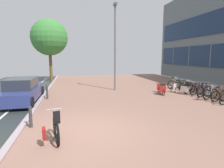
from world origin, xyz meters
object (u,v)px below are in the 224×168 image
object	(u,v)px
bicycle_rack_08	(174,84)
bicycle_rack_03	(204,91)
bicycle_foreground	(55,129)
bicycle_rack_02	(210,94)
bicycle_rack_07	(181,86)
scooter_mid	(162,89)
bicycle_rack_05	(189,89)
street_tree	(49,38)
scooter_near	(183,88)
bollard_near	(31,117)
bollard_far	(47,92)
bicycle_rack_06	(186,87)
parked_car_near	(22,91)
bicycle_rack_01	(220,96)
lamp_post	(115,44)
bicycle_rack_04	(197,90)

from	to	relation	value
bicycle_rack_08	bicycle_rack_03	bearing A→B (deg)	-86.53
bicycle_foreground	bicycle_rack_02	distance (m)	9.98
bicycle_rack_07	scooter_mid	xyz separation A→B (m)	(-2.37, -1.34, 0.07)
bicycle_rack_05	street_tree	size ratio (longest dim) A/B	0.19
bicycle_foreground	scooter_near	size ratio (longest dim) A/B	0.95
bollard_near	bollard_far	bearing A→B (deg)	90.00
bicycle_rack_02	street_tree	xyz separation A→B (m)	(-10.76, 10.62, 4.30)
bicycle_rack_06	parked_car_near	world-z (taller)	parked_car_near
bicycle_rack_01	bollard_near	size ratio (longest dim) A/B	1.65
scooter_mid	street_tree	world-z (taller)	street_tree
bicycle_rack_07	street_tree	world-z (taller)	street_tree
bicycle_rack_02	bollard_near	xyz separation A→B (m)	(-10.16, -2.61, 0.08)
scooter_mid	scooter_near	bearing A→B (deg)	-8.74
bicycle_rack_07	bollard_far	size ratio (longest dim) A/B	1.48
bicycle_rack_07	street_tree	bearing A→B (deg)	145.98
bicycle_rack_08	parked_car_near	size ratio (longest dim) A/B	0.32
bicycle_foreground	bicycle_rack_05	xyz separation A→B (m)	(9.03, 5.99, -0.07)
scooter_mid	lamp_post	size ratio (longest dim) A/B	0.25
parked_car_near	bicycle_rack_01	bearing A→B (deg)	-12.12
bicycle_rack_08	scooter_near	world-z (taller)	bicycle_rack_08
bicycle_rack_03	bicycle_rack_05	size ratio (longest dim) A/B	1.12
parked_car_near	street_tree	size ratio (longest dim) A/B	0.69
bicycle_rack_04	scooter_mid	size ratio (longest dim) A/B	0.77
bicycle_rack_04	bicycle_rack_02	bearing A→B (deg)	-91.70
bicycle_rack_05	bollard_near	bearing A→B (deg)	-155.34
bicycle_rack_06	bicycle_rack_03	bearing A→B (deg)	-90.21
scooter_mid	bollard_far	world-z (taller)	bollard_far
bicycle_rack_06	scooter_mid	size ratio (longest dim) A/B	0.77
scooter_mid	street_tree	xyz separation A→B (m)	(-8.43, 8.63, 4.23)
bicycle_rack_02	street_tree	bearing A→B (deg)	135.38
parked_car_near	bollard_near	world-z (taller)	parked_car_near
bicycle_rack_05	bollard_far	size ratio (longest dim) A/B	1.44
bicycle_rack_07	street_tree	distance (m)	13.72
bicycle_rack_03	bollard_far	xyz separation A→B (m)	(-10.23, 1.59, 0.07)
bicycle_rack_01	bollard_far	xyz separation A→B (m)	(-10.25, 2.92, 0.09)
scooter_near	scooter_mid	world-z (taller)	scooter_near
bicycle_rack_05	street_tree	world-z (taller)	street_tree
bicycle_rack_06	parked_car_near	xyz separation A→B (m)	(-11.59, -0.83, 0.33)
bollard_near	bicycle_rack_05	bearing A→B (deg)	24.66
bicycle_rack_01	bicycle_rack_07	xyz separation A→B (m)	(-0.06, 3.99, -0.02)
bicycle_rack_04	street_tree	distance (m)	14.88
scooter_mid	parked_car_near	size ratio (longest dim) A/B	0.37
bicycle_rack_01	lamp_post	xyz separation A→B (m)	(-5.30, 5.07, 3.34)
bicycle_rack_02	bollard_near	bearing A→B (deg)	-165.58
scooter_near	bollard_far	distance (m)	9.38
bicycle_rack_04	bollard_near	bearing A→B (deg)	-158.86
bicycle_rack_03	bollard_near	xyz separation A→B (m)	(-10.23, -3.28, 0.06)
street_tree	bicycle_rack_02	bearing A→B (deg)	-44.62
bicycle_rack_08	parked_car_near	xyz separation A→B (m)	(-11.38, -2.17, 0.30)
scooter_mid	bicycle_rack_01	bearing A→B (deg)	-47.56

